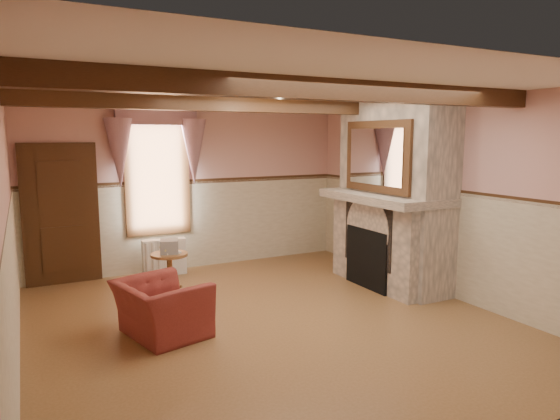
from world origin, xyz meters
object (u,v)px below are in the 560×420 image
side_table (170,271)px  mantel_clock (354,182)px  armchair (161,308)px  oil_lamp (377,183)px  radiator (164,257)px  bowl (376,189)px

side_table → mantel_clock: size_ratio=2.29×
armchair → oil_lamp: size_ratio=3.51×
armchair → oil_lamp: oil_lamp is taller
side_table → radiator: bearing=81.0°
bowl → mantel_clock: (0.00, 0.57, 0.05)m
bowl → radiator: bearing=146.7°
mantel_clock → oil_lamp: 0.61m
bowl → oil_lamp: oil_lamp is taller
side_table → mantel_clock: 3.26m
armchair → mantel_clock: (3.52, 1.22, 1.20)m
side_table → bowl: (2.97, -1.04, 1.19)m
bowl → side_table: bearing=160.7°
armchair → side_table: size_ratio=1.79×
side_table → oil_lamp: 3.41m
bowl → mantel_clock: bearing=90.0°
side_table → bowl: bowl is taller
armchair → radiator: armchair is taller
armchair → mantel_clock: mantel_clock is taller
armchair → oil_lamp: 3.78m
mantel_clock → bowl: bearing=-90.0°
armchair → oil_lamp: (3.52, 0.61, 1.24)m
mantel_clock → oil_lamp: bearing=-90.0°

